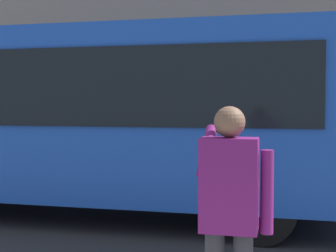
% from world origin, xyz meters
% --- Properties ---
extents(ground_plane, '(60.00, 60.00, 0.00)m').
position_xyz_m(ground_plane, '(0.00, 0.00, 0.00)').
color(ground_plane, '#2B2B2D').
extents(red_bus, '(9.05, 2.54, 3.08)m').
position_xyz_m(red_bus, '(3.01, 0.21, 1.68)').
color(red_bus, '#1947AD').
rests_on(red_bus, ground_plane).
extents(pedestrian_photographer, '(0.53, 0.52, 1.70)m').
position_xyz_m(pedestrian_photographer, '(0.05, 4.35, 1.14)').
color(pedestrian_photographer, '#2D2D33').
rests_on(pedestrian_photographer, sidewalk_curb).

